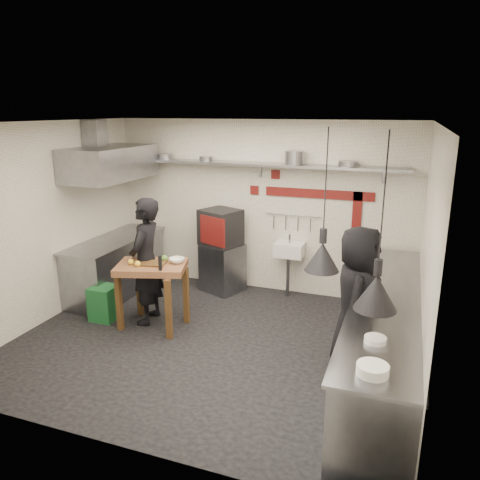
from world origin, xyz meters
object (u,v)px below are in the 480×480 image
(chef_left, at_px, (146,261))
(chef_right, at_px, (357,300))
(green_bin, at_px, (104,303))
(combi_oven, at_px, (221,227))
(prep_table, at_px, (153,295))
(oven_stand, at_px, (223,268))

(chef_left, distance_m, chef_right, 2.94)
(green_bin, relative_size, chef_right, 0.29)
(combi_oven, relative_size, green_bin, 1.16)
(green_bin, relative_size, prep_table, 0.54)
(green_bin, distance_m, chef_left, 0.92)
(green_bin, xyz_separation_m, chef_right, (3.55, -0.12, 0.61))
(oven_stand, xyz_separation_m, combi_oven, (-0.03, 0.01, 0.69))
(chef_left, bearing_deg, chef_right, 77.15)
(chef_right, bearing_deg, combi_oven, 52.58)
(oven_stand, xyz_separation_m, green_bin, (-1.18, -1.63, -0.15))
(oven_stand, xyz_separation_m, prep_table, (-0.40, -1.59, 0.06))
(oven_stand, relative_size, prep_table, 0.87)
(combi_oven, height_order, chef_right, chef_right)
(combi_oven, height_order, prep_table, combi_oven)
(oven_stand, relative_size, green_bin, 1.60)
(chef_left, bearing_deg, combi_oven, 153.17)
(combi_oven, distance_m, chef_left, 1.58)
(chef_right, bearing_deg, chef_left, 83.25)
(prep_table, relative_size, chef_left, 0.51)
(combi_oven, relative_size, chef_right, 0.34)
(oven_stand, height_order, prep_table, prep_table)
(combi_oven, xyz_separation_m, green_bin, (-1.15, -1.65, -0.84))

